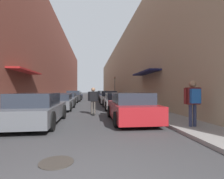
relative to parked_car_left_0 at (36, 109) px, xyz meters
The scene contains 20 objects.
ground 21.05m from the parked_car_left_0, 84.28° to the left, with size 145.56×145.56×0.00m, color #38383A.
curb_strip_left 27.63m from the parked_car_left_0, 94.27° to the left, with size 1.80×66.16×0.12m.
curb_strip_right 28.25m from the parked_car_left_0, 77.22° to the left, with size 1.80×66.16×0.12m.
building_row_left 28.57m from the parked_car_left_0, 100.20° to the left, with size 4.90×66.16×12.84m.
building_row_right 29.35m from the parked_car_left_0, 71.63° to the left, with size 4.90×66.16×10.09m.
parked_car_left_0 is the anchor object (origin of this frame).
parked_car_left_1 5.64m from the parked_car_left_0, 90.11° to the left, with size 2.00×4.10×1.19m.
parked_car_left_2 10.89m from the parked_car_left_0, 90.65° to the left, with size 1.93×4.56×1.17m.
parked_car_left_3 16.39m from the parked_car_left_0, 90.04° to the left, with size 2.00×4.79×1.38m.
parked_car_left_4 21.76m from the parked_car_left_0, 90.31° to the left, with size 1.88×4.70×1.17m.
parked_car_right_0 4.21m from the parked_car_left_0, ahead, with size 1.96×4.24×1.35m.
parked_car_right_1 7.30m from the parked_car_left_0, 53.44° to the left, with size 2.06×4.66×1.25m.
parked_car_right_2 11.70m from the parked_car_left_0, 69.03° to the left, with size 1.90×4.13×1.37m.
parked_car_right_3 16.48m from the parked_car_left_0, 74.72° to the left, with size 1.96×4.02×1.33m.
parked_car_right_4 21.84m from the parked_car_left_0, 78.73° to the left, with size 1.96×4.42×1.34m.
parked_car_right_5 27.32m from the parked_car_left_0, 81.11° to the left, with size 2.04×3.96×1.20m.
skateboarder 3.63m from the parked_car_left_0, 47.31° to the left, with size 0.62×0.78×1.63m.
manhole_cover 4.49m from the parked_car_left_0, 68.55° to the right, with size 0.70×0.70×0.02m.
traffic_light 23.87m from the parked_car_left_0, 74.12° to the left, with size 0.16×0.22×3.73m.
pedestrian 6.36m from the parked_car_left_0, 15.62° to the right, with size 0.69×0.38×1.72m.
Camera 1 is at (0.23, -2.27, 1.49)m, focal length 28.00 mm.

